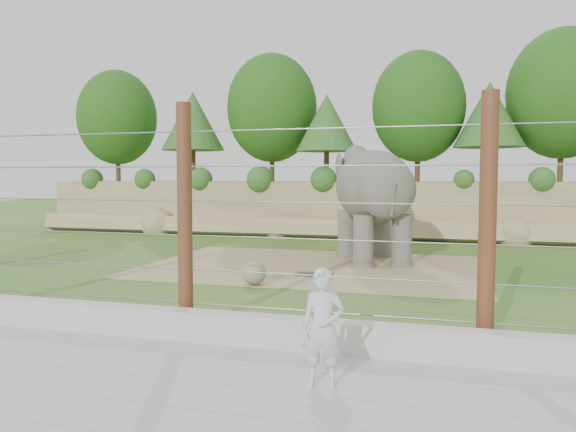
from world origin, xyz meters
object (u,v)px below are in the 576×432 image
(stone_ball, at_px, (254,273))
(zookeeper, at_px, (323,328))
(elephant, at_px, (373,204))
(barrier_fence, at_px, (185,218))

(stone_ball, xyz_separation_m, zookeeper, (3.13, -6.15, 0.45))
(elephant, relative_size, zookeeper, 2.99)
(stone_ball, height_order, zookeeper, zookeeper)
(barrier_fence, height_order, zookeeper, barrier_fence)
(elephant, xyz_separation_m, zookeeper, (0.80, -10.92, -1.08))
(stone_ball, relative_size, barrier_fence, 0.03)
(stone_ball, bearing_deg, elephant, 64.01)
(barrier_fence, bearing_deg, zookeeper, -33.76)
(stone_ball, height_order, barrier_fence, barrier_fence)
(elephant, relative_size, stone_ball, 7.50)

